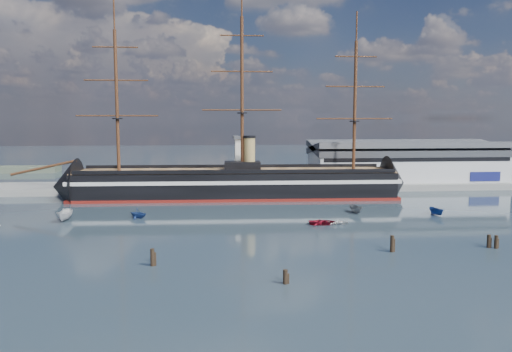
{
  "coord_description": "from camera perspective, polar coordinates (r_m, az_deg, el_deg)",
  "views": [
    {
      "loc": [
        -6.52,
        -79.21,
        22.26
      ],
      "look_at": [
        3.98,
        35.0,
        9.0
      ],
      "focal_mm": 35.0,
      "sensor_mm": 36.0,
      "label": 1
    }
  ],
  "objects": [
    {
      "name": "motorboat_e",
      "position": [
        107.34,
        9.36,
        -5.46
      ],
      "size": [
        2.09,
        2.94,
        1.28
      ],
      "primitive_type": "imported",
      "rotation": [
        0.0,
        0.0,
        1.16
      ],
      "color": "silver",
      "rests_on": "ground"
    },
    {
      "name": "piling_near_left",
      "position": [
        78.44,
        -11.73,
        -10.03
      ],
      "size": [
        0.64,
        0.64,
        3.38
      ],
      "primitive_type": "cylinder",
      "color": "black",
      "rests_on": "ground"
    },
    {
      "name": "piling_near_mid",
      "position": [
        69.12,
        3.36,
        -12.2
      ],
      "size": [
        0.64,
        0.64,
        2.68
      ],
      "primitive_type": "cylinder",
      "color": "black",
      "rests_on": "ground"
    },
    {
      "name": "motorboat_d",
      "position": [
        115.58,
        -13.31,
        -4.69
      ],
      "size": [
        5.83,
        7.37,
        2.49
      ],
      "primitive_type": "imported",
      "rotation": [
        0.0,
        0.0,
        1.07
      ],
      "color": "navy",
      "rests_on": "ground"
    },
    {
      "name": "motorboat_a",
      "position": [
        116.89,
        -20.97,
        -4.83
      ],
      "size": [
        7.78,
        3.11,
        3.07
      ],
      "primitive_type": "imported",
      "rotation": [
        0.0,
        0.0,
        -0.04
      ],
      "color": "silver",
      "rests_on": "ground"
    },
    {
      "name": "piling_extra",
      "position": [
        96.1,
        25.72,
        -7.46
      ],
      "size": [
        0.64,
        0.64,
        3.0
      ],
      "primitive_type": "cylinder",
      "color": "black",
      "rests_on": "ground"
    },
    {
      "name": "quay",
      "position": [
        157.67,
        0.81,
        -1.52
      ],
      "size": [
        180.0,
        18.0,
        2.0
      ],
      "primitive_type": "cube",
      "color": "slate",
      "rests_on": "ground"
    },
    {
      "name": "ground",
      "position": [
        121.44,
        -2.09,
        -3.97
      ],
      "size": [
        600.0,
        600.0,
        0.0
      ],
      "primitive_type": "plane",
      "color": "#22323E",
      "rests_on": "ground"
    },
    {
      "name": "piling_far_right",
      "position": [
        96.13,
        25.02,
        -7.43
      ],
      "size": [
        0.64,
        0.64,
        3.0
      ],
      "primitive_type": "cylinder",
      "color": "black",
      "rests_on": "ground"
    },
    {
      "name": "quay_tower",
      "position": [
        153.02,
        -1.67,
        1.9
      ],
      "size": [
        5.0,
        5.0,
        15.0
      ],
      "color": "silver",
      "rests_on": "ground"
    },
    {
      "name": "warship",
      "position": [
        140.49,
        -3.09,
        -0.87
      ],
      "size": [
        113.12,
        18.94,
        53.94
      ],
      "rotation": [
        0.0,
        0.0,
        -0.03
      ],
      "color": "black",
      "rests_on": "ground"
    },
    {
      "name": "piling_near_right",
      "position": [
        87.53,
        15.26,
        -8.38
      ],
      "size": [
        0.64,
        0.64,
        3.53
      ],
      "primitive_type": "cylinder",
      "color": "black",
      "rests_on": "ground"
    },
    {
      "name": "motorboat_f",
      "position": [
        122.94,
        19.92,
        -4.24
      ],
      "size": [
        5.77,
        3.09,
        2.19
      ],
      "primitive_type": "imported",
      "rotation": [
        0.0,
        0.0,
        0.21
      ],
      "color": "navy",
      "rests_on": "ground"
    },
    {
      "name": "motorboat_c",
      "position": [
        120.51,
        11.35,
        -4.18
      ],
      "size": [
        6.22,
        3.31,
        2.36
      ],
      "primitive_type": "imported",
      "rotation": [
        0.0,
        0.0,
        0.2
      ],
      "color": "slate",
      "rests_on": "ground"
    },
    {
      "name": "motorboat_b",
      "position": [
        106.51,
        7.58,
        -5.53
      ],
      "size": [
        1.67,
        3.65,
        1.66
      ],
      "primitive_type": "imported",
      "rotation": [
        0.0,
        0.0,
        1.5
      ],
      "color": "maroon",
      "rests_on": "ground"
    },
    {
      "name": "warehouse",
      "position": [
        172.38,
        16.75,
        1.56
      ],
      "size": [
        63.0,
        21.0,
        11.6
      ],
      "color": "#B7BABC",
      "rests_on": "ground"
    }
  ]
}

